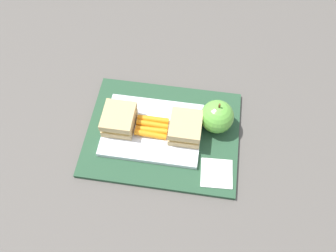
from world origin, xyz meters
The scene contains 8 objects.
ground_plane centered at (0.00, 0.00, 0.00)m, with size 2.40×2.40×0.00m, color #56514C.
lunchbag_mat centered at (0.00, 0.00, 0.01)m, with size 0.36×0.28×0.01m, color #284C33.
food_tray centered at (-0.03, 0.00, 0.02)m, with size 0.23×0.17×0.01m, color white.
sandwich_half_left centered at (-0.10, 0.00, 0.04)m, with size 0.07×0.08×0.04m.
sandwich_half_right centered at (0.05, 0.00, 0.04)m, with size 0.07×0.08×0.04m.
carrot_sticks_bundle centered at (-0.03, 0.00, 0.03)m, with size 0.08×0.06×0.02m.
apple centered at (0.12, 0.04, 0.05)m, with size 0.08×0.08×0.09m.
paper_napkin centered at (0.14, -0.09, 0.01)m, with size 0.07×0.07×0.00m, color white.
Camera 1 is at (0.07, -0.42, 0.74)m, focal length 37.91 mm.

